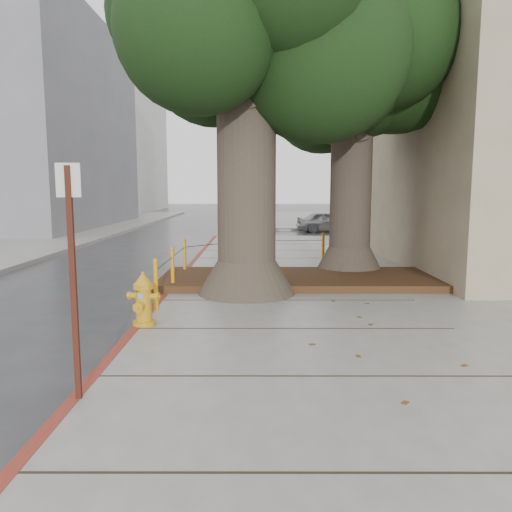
{
  "coord_description": "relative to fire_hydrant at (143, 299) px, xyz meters",
  "views": [
    {
      "loc": [
        -0.09,
        -7.58,
        2.32
      ],
      "look_at": [
        -0.1,
        1.45,
        1.1
      ],
      "focal_mm": 35.0,
      "sensor_mm": 36.0,
      "label": 1
    }
  ],
  "objects": [
    {
      "name": "ground",
      "position": [
        1.9,
        -0.21,
        -0.57
      ],
      "size": [
        140.0,
        140.0,
        0.0
      ],
      "primitive_type": "plane",
      "color": "#28282B",
      "rests_on": "ground"
    },
    {
      "name": "sidewalk_far",
      "position": [
        7.9,
        29.79,
        -0.5
      ],
      "size": [
        16.0,
        20.0,
        0.15
      ],
      "primitive_type": "cube",
      "color": "slate",
      "rests_on": "ground"
    },
    {
      "name": "curb_red",
      "position": [
        -0.1,
        2.29,
        -0.5
      ],
      "size": [
        0.14,
        26.0,
        0.16
      ],
      "primitive_type": "cube",
      "color": "maroon",
      "rests_on": "ground"
    },
    {
      "name": "planter_bed",
      "position": [
        2.8,
        3.69,
        -0.34
      ],
      "size": [
        6.4,
        2.6,
        0.16
      ],
      "primitive_type": "cube",
      "color": "black",
      "rests_on": "sidewalk_main"
    },
    {
      "name": "building_far_grey",
      "position": [
        -13.1,
        21.79,
        5.43
      ],
      "size": [
        12.0,
        16.0,
        12.0
      ],
      "primitive_type": "cube",
      "color": "slate",
      "rests_on": "ground"
    },
    {
      "name": "building_far_white",
      "position": [
        -15.1,
        44.79,
        6.93
      ],
      "size": [
        12.0,
        18.0,
        15.0
      ],
      "primitive_type": "cube",
      "color": "silver",
      "rests_on": "ground"
    },
    {
      "name": "building_side_white",
      "position": [
        17.9,
        25.79,
        3.93
      ],
      "size": [
        10.0,
        10.0,
        9.0
      ],
      "primitive_type": "cube",
      "color": "silver",
      "rests_on": "ground"
    },
    {
      "name": "tree_near",
      "position": [
        1.93,
        2.61,
        4.82
      ],
      "size": [
        4.5,
        3.8,
        7.68
      ],
      "color": "#4C3F33",
      "rests_on": "sidewalk_main"
    },
    {
      "name": "tree_far",
      "position": [
        4.54,
        5.11,
        4.45
      ],
      "size": [
        4.5,
        3.8,
        7.17
      ],
      "color": "#4C3F33",
      "rests_on": "sidewalk_main"
    },
    {
      "name": "bollard_ring",
      "position": [
        1.03,
        4.17,
        0.09
      ],
      "size": [
        3.79,
        5.39,
        0.95
      ],
      "color": "orange",
      "rests_on": "sidewalk_main"
    },
    {
      "name": "fire_hydrant",
      "position": [
        0.0,
        0.0,
        0.0
      ],
      "size": [
        0.46,
        0.43,
        0.86
      ],
      "rotation": [
        0.0,
        0.0,
        -0.16
      ],
      "color": "orange",
      "rests_on": "sidewalk_main"
    },
    {
      "name": "signpost",
      "position": [
        -0.05,
        -2.83,
        0.95
      ],
      "size": [
        0.24,
        0.06,
        2.42
      ],
      "rotation": [
        0.0,
        0.0,
        0.09
      ],
      "color": "#471911",
      "rests_on": "sidewalk_main"
    },
    {
      "name": "car_silver",
      "position": [
        5.63,
        19.03,
        -0.01
      ],
      "size": [
        3.4,
        1.54,
        1.13
      ],
      "primitive_type": "imported",
      "rotation": [
        0.0,
        0.0,
        1.63
      ],
      "color": "#A2A3A7",
      "rests_on": "ground"
    },
    {
      "name": "car_red",
      "position": [
        13.66,
        19.32,
        0.05
      ],
      "size": [
        3.81,
        1.48,
        1.24
      ],
      "primitive_type": "imported",
      "rotation": [
        0.0,
        0.0,
        1.52
      ],
      "color": "maroon",
      "rests_on": "ground"
    },
    {
      "name": "car_dark",
      "position": [
        -8.17,
        18.81,
        -0.0
      ],
      "size": [
        2.02,
        4.06,
        1.13
      ],
      "primitive_type": "imported",
      "rotation": [
        0.0,
        0.0,
        0.11
      ],
      "color": "black",
      "rests_on": "ground"
    }
  ]
}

